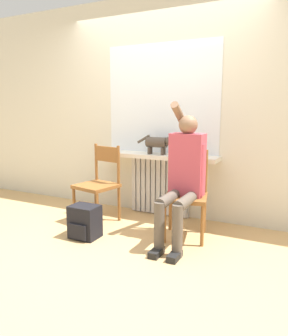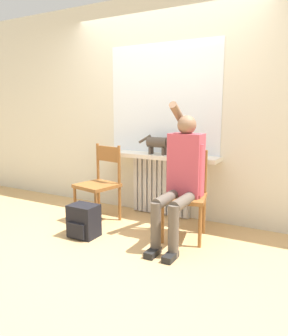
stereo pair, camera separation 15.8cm
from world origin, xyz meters
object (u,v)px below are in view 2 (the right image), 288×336
object	(u,v)px
person	(182,174)
backpack	(84,221)
cat	(159,143)
chair_right	(185,194)
chair_left	(100,182)

from	to	relation	value
person	backpack	bearing A→B (deg)	-157.78
cat	chair_right	bearing A→B (deg)	-38.64
chair_right	backpack	bearing A→B (deg)	-164.17
person	backpack	distance (m)	1.16
cat	backpack	distance (m)	1.28
person	backpack	world-z (taller)	person
chair_left	cat	bearing A→B (deg)	45.90
chair_left	cat	distance (m)	0.86
chair_left	backpack	distance (m)	0.62
chair_left	backpack	world-z (taller)	chair_left
cat	backpack	world-z (taller)	cat
cat	backpack	bearing A→B (deg)	-115.18
chair_left	chair_right	xyz separation A→B (m)	(1.10, -0.00, 0.00)
chair_right	backpack	world-z (taller)	chair_right
chair_left	cat	size ratio (longest dim) A/B	2.00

